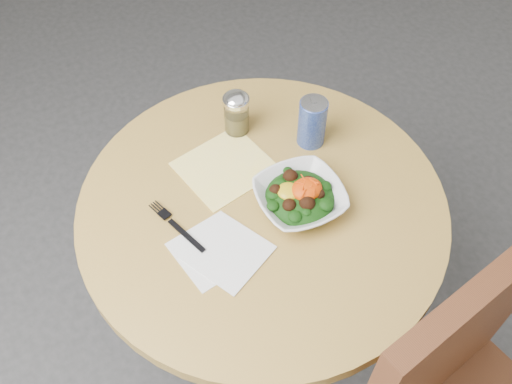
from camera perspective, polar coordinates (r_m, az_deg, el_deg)
ground at (r=2.03m, az=0.45°, el=-13.74°), size 6.00×6.00×0.00m
table at (r=1.55m, az=0.57°, el=-5.41°), size 0.90×0.90×0.75m
cloth_napkin at (r=1.45m, az=-3.10°, el=2.54°), size 0.24×0.22×0.00m
paper_napkins at (r=1.30m, az=-3.59°, el=-5.95°), size 0.22×0.22×0.00m
salad_bowl at (r=1.36m, az=4.41°, el=-0.47°), size 0.23×0.23×0.08m
fork at (r=1.35m, az=-8.09°, el=-3.27°), size 0.06×0.19×0.00m
spice_shaker at (r=1.50m, az=-1.97°, el=7.89°), size 0.07×0.07×0.12m
beverage_can at (r=1.47m, az=5.64°, el=6.97°), size 0.07×0.07×0.14m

